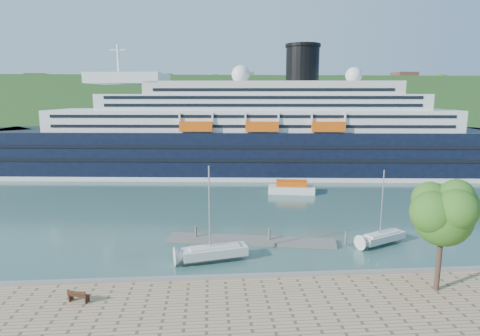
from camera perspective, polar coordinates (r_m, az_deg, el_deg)
name	(u,v)px	position (r m, az deg, el deg)	size (l,w,h in m)	color
ground	(260,287)	(36.42, 2.89, -16.54)	(400.00, 400.00, 0.00)	#2D504E
far_hillside	(220,106)	(177.34, -2.89, 8.83)	(400.00, 50.00, 24.00)	#2E5823
quay_coping	(261,276)	(35.73, 2.95, -15.04)	(220.00, 0.50, 0.30)	slate
cruise_ship	(241,111)	(83.90, 0.10, 8.18)	(118.93, 17.32, 26.71)	black
park_bench	(79,295)	(34.11, -21.94, -16.40)	(1.67, 0.68, 1.07)	#432413
promenade_tree	(441,231)	(35.53, 26.73, -8.06)	(5.93, 5.93, 9.83)	#276219
floating_pontoon	(251,240)	(46.25, 1.52, -10.25)	(19.01, 2.32, 0.42)	slate
sailboat_white_near	(214,216)	(39.94, -3.67, -6.88)	(7.21, 2.00, 9.31)	silver
sailboat_white_far	(384,209)	(47.19, 19.84, -5.54)	(6.29, 1.75, 8.12)	silver
tender_launch	(291,187)	(68.82, 7.33, -2.69)	(7.88, 2.69, 2.18)	#DE510D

